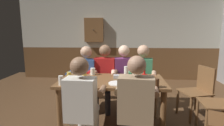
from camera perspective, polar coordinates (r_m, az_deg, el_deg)
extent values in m
plane|color=#4C331E|center=(3.08, -0.01, -18.80)|extent=(7.15, 7.15, 0.00)
cube|color=beige|center=(5.66, 1.96, 12.67)|extent=(5.96, 0.12, 1.56)
cube|color=brown|center=(5.74, 1.89, -0.04)|extent=(5.96, 0.12, 0.97)
cube|color=brown|center=(2.80, -0.02, -5.61)|extent=(1.58, 0.82, 0.04)
cylinder|color=brown|center=(2.76, -15.85, -14.55)|extent=(0.08, 0.08, 0.71)
cylinder|color=brown|center=(2.67, 15.44, -15.41)|extent=(0.08, 0.08, 0.71)
cylinder|color=brown|center=(3.35, -12.03, -9.96)|extent=(0.08, 0.08, 0.71)
cylinder|color=brown|center=(3.27, 13.08, -10.47)|extent=(0.08, 0.08, 0.71)
cube|color=#2D4C84|center=(3.56, -7.86, -2.72)|extent=(0.39, 0.27, 0.49)
sphere|color=tan|center=(3.50, -8.01, 3.43)|extent=(0.21, 0.21, 0.21)
cylinder|color=#B78493|center=(3.45, -7.07, -7.02)|extent=(0.19, 0.41, 0.13)
cylinder|color=#B78493|center=(3.53, -10.15, -6.74)|extent=(0.19, 0.41, 0.13)
cylinder|color=#B78493|center=(3.37, -8.15, -12.35)|extent=(0.10, 0.10, 0.42)
cylinder|color=#B78493|center=(3.44, -11.33, -11.95)|extent=(0.10, 0.10, 0.42)
cylinder|color=tan|center=(3.26, -5.91, -3.42)|extent=(0.12, 0.29, 0.08)
cylinder|color=#2D4C84|center=(3.42, -12.67, -2.99)|extent=(0.12, 0.29, 0.08)
cube|color=#AD1919|center=(3.51, -2.17, -2.62)|extent=(0.41, 0.24, 0.52)
sphere|color=brown|center=(3.44, -2.21, 3.86)|extent=(0.22, 0.22, 0.22)
cylinder|color=black|center=(3.42, -0.80, -7.09)|extent=(0.16, 0.38, 0.13)
cylinder|color=black|center=(3.46, -4.31, -6.91)|extent=(0.16, 0.38, 0.13)
cylinder|color=black|center=(3.34, -1.33, -12.42)|extent=(0.10, 0.10, 0.42)
cylinder|color=black|center=(3.39, -4.97, -12.17)|extent=(0.10, 0.10, 0.42)
cylinder|color=brown|center=(3.23, 0.92, -3.24)|extent=(0.10, 0.29, 0.08)
cylinder|color=#AD1919|center=(3.32, -6.78, -2.94)|extent=(0.10, 0.29, 0.08)
cube|color=#6B2D66|center=(3.49, 3.65, -2.69)|extent=(0.36, 0.24, 0.52)
sphere|color=beige|center=(3.42, 3.72, 3.77)|extent=(0.21, 0.21, 0.21)
cylinder|color=#6B2D66|center=(3.43, 5.40, -7.09)|extent=(0.16, 0.38, 0.13)
cylinder|color=#6B2D66|center=(3.42, 2.21, -7.15)|extent=(0.16, 0.38, 0.13)
cylinder|color=#6B2D66|center=(3.35, 5.71, -12.42)|extent=(0.10, 0.10, 0.42)
cylinder|color=#6B2D66|center=(3.33, 2.40, -12.51)|extent=(0.10, 0.10, 0.42)
cylinder|color=beige|center=(3.27, 7.58, -3.14)|extent=(0.11, 0.29, 0.08)
cylinder|color=beige|center=(3.23, 0.47, -3.21)|extent=(0.11, 0.29, 0.08)
cube|color=#33724C|center=(3.51, 9.47, -2.77)|extent=(0.38, 0.27, 0.52)
sphere|color=tan|center=(3.44, 9.66, 3.72)|extent=(0.22, 0.22, 0.22)
cylinder|color=#997F60|center=(3.43, 10.83, -7.25)|extent=(0.19, 0.41, 0.13)
cylinder|color=#997F60|center=(3.44, 7.60, -7.11)|extent=(0.19, 0.41, 0.13)
cylinder|color=#997F60|center=(3.34, 10.55, -12.66)|extent=(0.10, 0.10, 0.42)
cylinder|color=#997F60|center=(3.35, 7.17, -12.49)|extent=(0.10, 0.10, 0.42)
cylinder|color=tan|center=(3.25, 12.83, -3.42)|extent=(0.12, 0.29, 0.08)
cylinder|color=#33724C|center=(3.28, 5.63, -3.12)|extent=(0.12, 0.29, 0.08)
cube|color=silver|center=(2.18, -9.73, -10.99)|extent=(0.36, 0.25, 0.50)
sphere|color=brown|center=(2.08, -10.04, -1.01)|extent=(0.21, 0.21, 0.21)
cylinder|color=silver|center=(2.41, -10.88, -14.83)|extent=(0.15, 0.39, 0.13)
cylinder|color=silver|center=(2.36, -6.28, -15.26)|extent=(0.15, 0.39, 0.13)
cylinder|color=silver|center=(2.69, -9.37, -18.40)|extent=(0.10, 0.10, 0.42)
cylinder|color=silver|center=(2.65, -5.16, -18.81)|extent=(0.10, 0.10, 0.42)
cylinder|color=brown|center=(2.46, -12.60, -8.00)|extent=(0.10, 0.28, 0.08)
cylinder|color=brown|center=(2.36, -3.10, -8.58)|extent=(0.10, 0.28, 0.08)
cube|color=#997F60|center=(2.13, 7.38, -11.14)|extent=(0.42, 0.27, 0.52)
sphere|color=#9E755B|center=(2.02, 7.63, -0.63)|extent=(0.21, 0.21, 0.21)
cylinder|color=black|center=(2.35, 4.67, -15.35)|extent=(0.17, 0.40, 0.13)
cylinder|color=black|center=(2.35, 10.16, -15.56)|extent=(0.17, 0.40, 0.13)
cylinder|color=black|center=(2.65, 4.99, -18.83)|extent=(0.10, 0.10, 0.42)
cylinder|color=#997F60|center=(2.37, 2.14, -8.11)|extent=(0.11, 0.29, 0.08)
cylinder|color=#9E755B|center=(2.36, 13.27, -8.49)|extent=(0.11, 0.29, 0.08)
cube|color=brown|center=(3.11, 29.58, -10.81)|extent=(0.46, 0.46, 0.02)
cylinder|color=brown|center=(2.97, 27.11, -16.41)|extent=(0.04, 0.04, 0.44)
cylinder|color=brown|center=(3.29, 24.80, -13.58)|extent=(0.04, 0.04, 0.44)
cylinder|color=brown|center=(3.43, 31.02, -13.17)|extent=(0.04, 0.04, 0.44)
cube|color=brown|center=(3.49, 24.14, -8.19)|extent=(0.55, 0.55, 0.02)
cube|color=brown|center=(3.55, 26.98, -4.40)|extent=(0.14, 0.39, 0.42)
cylinder|color=brown|center=(3.31, 23.14, -13.30)|extent=(0.04, 0.04, 0.44)
cylinder|color=brown|center=(3.60, 19.57, -11.17)|extent=(0.04, 0.04, 0.44)
cylinder|color=brown|center=(3.54, 28.26, -12.19)|extent=(0.04, 0.04, 0.44)
cylinder|color=brown|center=(3.81, 24.49, -10.33)|extent=(0.04, 0.04, 0.44)
cylinder|color=#F9E08C|center=(2.65, -12.80, -5.43)|extent=(0.04, 0.04, 0.08)
cube|color=#B2B7BC|center=(2.89, 1.86, -4.20)|extent=(0.14, 0.10, 0.05)
cylinder|color=white|center=(2.59, 1.62, -6.29)|extent=(0.25, 0.25, 0.01)
cylinder|color=white|center=(2.69, 8.75, -5.78)|extent=(0.22, 0.22, 0.01)
cylinder|color=red|center=(2.46, 9.90, -5.39)|extent=(0.07, 0.07, 0.18)
cylinder|color=red|center=(2.43, 9.99, -2.45)|extent=(0.03, 0.03, 0.08)
cylinder|color=gold|center=(2.94, -10.65, -2.82)|extent=(0.06, 0.06, 0.18)
cylinder|color=gold|center=(2.92, -10.73, -0.61)|extent=(0.03, 0.03, 0.05)
cylinder|color=white|center=(3.11, -5.94, -2.60)|extent=(0.08, 0.08, 0.11)
cylinder|color=#E5C64C|center=(2.93, -8.56, -3.37)|extent=(0.07, 0.07, 0.12)
cylinder|color=#4C2D19|center=(2.47, 13.43, -6.05)|extent=(0.08, 0.08, 0.12)
cylinder|color=white|center=(2.60, -15.50, -5.24)|extent=(0.07, 0.07, 0.13)
cylinder|color=white|center=(3.05, 4.42, -2.47)|extent=(0.07, 0.07, 0.15)
cylinder|color=white|center=(2.95, 7.11, -3.00)|extent=(0.08, 0.08, 0.15)
cylinder|color=#E5C64C|center=(2.89, -13.11, -3.83)|extent=(0.07, 0.07, 0.11)
cube|color=brown|center=(5.60, -5.61, 10.12)|extent=(0.56, 0.12, 0.70)
sphere|color=black|center=(5.52, -5.74, 10.12)|extent=(0.03, 0.03, 0.03)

